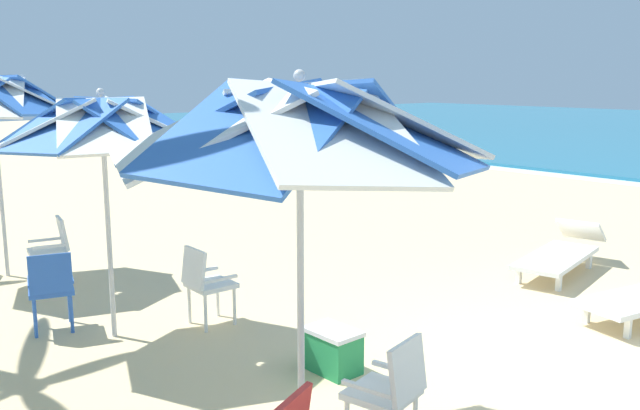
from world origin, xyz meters
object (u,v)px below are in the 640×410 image
Objects in this scene: beach_umbrella_0 at (300,127)px; plastic_chair_3 at (205,281)px; plastic_chair_1 at (390,388)px; beach_umbrella_1 at (102,125)px; sun_lounger_2 at (561,252)px; plastic_chair_5 at (53,247)px; cooler_box at (333,350)px; plastic_chair_2 at (51,286)px.

beach_umbrella_0 reaches higher than plastic_chair_3.
beach_umbrella_0 is at bearing -137.14° from plastic_chair_1.
beach_umbrella_0 reaches higher than beach_umbrella_1.
plastic_chair_1 is at bearing -73.65° from sun_lounger_2.
cooler_box is (4.33, 0.85, -0.30)m from plastic_chair_5.
sun_lounger_2 is at bearing 72.00° from plastic_chair_3.
plastic_chair_2 is at bearing -142.67° from beach_umbrella_1.
plastic_chair_2 is at bearing -150.58° from cooler_box.
plastic_chair_5 is 6.73m from sun_lounger_2.
cooler_box is at bearing 153.23° from plastic_chair_1.
beach_umbrella_0 is at bearing -52.76° from cooler_box.
plastic_chair_1 is 1.73× the size of cooler_box.
plastic_chair_3 is 1.80m from cooler_box.
plastic_chair_3 and plastic_chair_5 have the same top height.
beach_umbrella_0 is 2.94m from beach_umbrella_1.
beach_umbrella_1 reaches higher than plastic_chair_1.
plastic_chair_5 is at bearing -166.06° from plastic_chair_3.
plastic_chair_1 is 3.82m from beach_umbrella_1.
plastic_chair_5 reaches higher than sun_lounger_2.
beach_umbrella_1 is 6.18m from sun_lounger_2.
sun_lounger_2 is (-1.04, 5.55, -2.02)m from beach_umbrella_0.
beach_umbrella_0 is at bearing -18.41° from plastic_chair_3.
plastic_chair_3 is 0.39× the size of sun_lounger_2.
plastic_chair_2 is 3.08m from cooler_box.
plastic_chair_5 is 4.43m from cooler_box.
cooler_box is (-1.27, 0.64, -0.30)m from plastic_chair_1.
plastic_chair_1 and plastic_chair_2 have the same top height.
beach_umbrella_0 is 5.46m from plastic_chair_5.
cooler_box is at bearing 6.88° from plastic_chair_3.
plastic_chair_2 is (-0.54, -0.41, -1.68)m from beach_umbrella_1.
beach_umbrella_0 reaches higher than plastic_chair_2.
sun_lounger_2 is (4.10, 5.33, -0.22)m from plastic_chair_5.
plastic_chair_5 is at bearing 177.59° from beach_umbrella_0.
plastic_chair_1 is 4.03m from plastic_chair_2.
plastic_chair_3 is 4.94m from sun_lounger_2.
beach_umbrella_0 is 1.06× the size of beach_umbrella_1.
beach_umbrella_1 is at bearing -6.22° from plastic_chair_5.
plastic_chair_1 is 0.39× the size of sun_lounger_2.
plastic_chair_2 is 0.39× the size of sun_lounger_2.
beach_umbrella_1 is at bearing -172.45° from plastic_chair_1.
beach_umbrella_1 reaches higher than plastic_chair_3.
plastic_chair_2 is 1.58m from plastic_chair_3.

